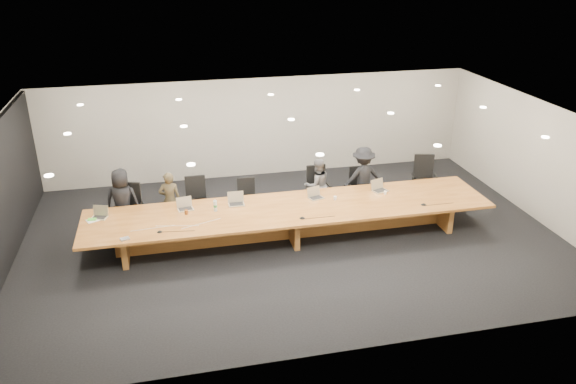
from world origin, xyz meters
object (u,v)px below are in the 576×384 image
chair_left (197,201)px  person_a (122,201)px  mic_center (302,218)px  chair_far_right (425,179)px  person_d (363,177)px  paper_cup_near (335,198)px  paper_cup_far (385,193)px  laptop_d (316,193)px  person_c (317,185)px  water_bottle (215,206)px  laptop_b (185,204)px  mic_left (160,231)px  laptop_a (99,213)px  amber_mug (186,212)px  laptop_c (236,199)px  person_b (170,200)px  conference_table (291,217)px  av_box (125,239)px  chair_right (359,187)px  laptop_e (381,186)px  mic_right (424,204)px  chair_mid_right (318,189)px  chair_far_left (129,208)px  chair_mid_left (247,200)px

chair_left → person_a: bearing=-176.3°
chair_left → mic_center: 2.78m
chair_far_right → person_d: bearing=-165.7°
paper_cup_near → paper_cup_far: (1.23, 0.05, -0.00)m
laptop_d → person_c: bearing=56.6°
person_a → water_bottle: bearing=165.8°
laptop_b → mic_left: bearing=-130.0°
laptop_a → amber_mug: laptop_a is taller
laptop_c → paper_cup_far: bearing=-1.9°
mic_center → laptop_c: bearing=142.2°
person_a → amber_mug: size_ratio=15.85×
person_b → mic_center: (2.72, -1.73, 0.08)m
person_c → amber_mug: person_c is taller
water_bottle → mic_center: 1.93m
chair_far_right → water_bottle: chair_far_right is taller
conference_table → laptop_c: laptop_c is taller
person_a → av_box: (0.12, -1.84, -0.01)m
chair_right → laptop_a: bearing=-170.0°
chair_right → laptop_a: chair_right is taller
laptop_b → person_d: bearing=1.6°
mic_left → mic_center: size_ratio=0.92×
person_a → laptop_e: person_a is taller
chair_right → mic_left: (-4.92, -1.85, 0.25)m
mic_left → laptop_e: bearing=10.8°
chair_far_right → chair_right: bearing=-167.8°
conference_table → laptop_c: size_ratio=25.21×
mic_left → mic_right: size_ratio=0.89×
chair_far_right → laptop_a: size_ratio=3.73×
person_b → mic_right: person_b is taller
person_a → amber_mug: person_a is taller
chair_far_right → person_b: (-6.41, -0.10, 0.08)m
laptop_a → paper_cup_near: 5.19m
laptop_c → mic_right: 4.20m
laptop_a → amber_mug: bearing=12.2°
chair_left → amber_mug: chair_left is taller
laptop_b → chair_mid_right: bearing=5.7°
chair_far_left → water_bottle: size_ratio=4.71×
laptop_b → laptop_c: (1.13, 0.00, 0.01)m
chair_right → laptop_d: size_ratio=3.14×
laptop_b → laptop_e: (4.55, 0.02, 0.01)m
chair_left → chair_mid_right: size_ratio=0.99×
chair_right → person_a: person_a is taller
chair_mid_left → laptop_c: 0.91m
person_c → paper_cup_near: size_ratio=15.48×
conference_table → chair_far_left: chair_far_left is taller
chair_far_left → laptop_b: size_ratio=3.38×
amber_mug → chair_far_left: bearing=141.8°
chair_left → laptop_d: chair_left is taller
chair_left → chair_mid_left: size_ratio=1.11×
laptop_d → paper_cup_near: 0.45m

